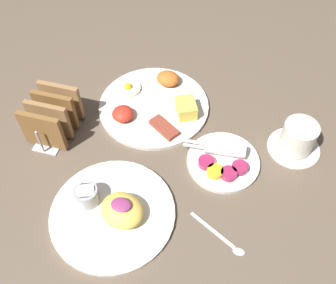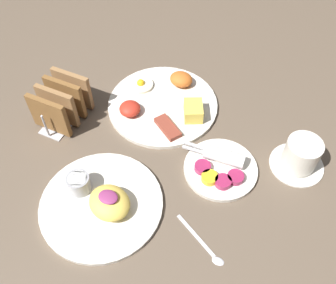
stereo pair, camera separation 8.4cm
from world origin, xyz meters
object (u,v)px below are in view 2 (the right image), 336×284
object	(u,v)px
toast_rack	(62,103)
coffee_cup	(301,156)
plate_foreground	(101,202)
plate_condiments	(221,167)
plate_breakfast	(164,103)

from	to	relation	value
toast_rack	coffee_cup	size ratio (longest dim) A/B	1.23
plate_foreground	plate_condiments	bearing A→B (deg)	43.77
plate_foreground	coffee_cup	xyz separation A→B (m)	(0.34, 0.27, 0.02)
plate_condiments	plate_foreground	distance (m)	0.27
plate_condiments	plate_foreground	bearing A→B (deg)	-136.23
plate_breakfast	plate_condiments	size ratio (longest dim) A/B	1.55
plate_breakfast	toast_rack	distance (m)	0.25
plate_condiments	coffee_cup	world-z (taller)	coffee_cup
plate_condiments	plate_breakfast	bearing A→B (deg)	147.51
plate_breakfast	plate_foreground	world-z (taller)	plate_foreground
plate_foreground	toast_rack	size ratio (longest dim) A/B	1.72
coffee_cup	toast_rack	bearing A→B (deg)	-170.37
plate_breakfast	plate_condiments	world-z (taller)	plate_breakfast
plate_condiments	plate_foreground	world-z (taller)	plate_foreground
plate_breakfast	plate_condiments	distance (m)	0.23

